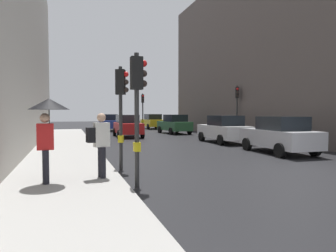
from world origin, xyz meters
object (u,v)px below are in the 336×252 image
object	(u,v)px
car_blue_van	(109,123)
car_green_estate	(174,124)
traffic_light_near_right	(121,99)
traffic_light_mid_street	(237,102)
car_red_sedan	(128,126)
car_white_compact	(224,129)
traffic_light_near_left	(138,95)
car_silver_hatchback	(279,135)
pedestrian_with_umbrella	(48,117)
pedestrian_with_black_backpack	(100,141)
traffic_light_far_median	(143,105)
car_yellow_taxi	(152,121)

from	to	relation	value
car_blue_van	car_green_estate	bearing A→B (deg)	-50.85
traffic_light_near_right	traffic_light_mid_street	bearing A→B (deg)	42.81
traffic_light_near_right	car_red_sedan	size ratio (longest dim) A/B	0.82
car_white_compact	traffic_light_near_right	bearing A→B (deg)	-138.36
traffic_light_near_left	traffic_light_mid_street	bearing A→B (deg)	49.29
car_silver_hatchback	car_white_compact	world-z (taller)	same
car_green_estate	pedestrian_with_umbrella	xyz separation A→B (m)	(-9.84, -17.82, 0.96)
pedestrian_with_black_backpack	traffic_light_near_left	bearing A→B (deg)	-37.37
pedestrian_with_umbrella	traffic_light_mid_street	bearing A→B (deg)	42.70
traffic_light_far_median	car_blue_van	bearing A→B (deg)	144.77
car_white_compact	traffic_light_mid_street	bearing A→B (deg)	46.03
pedestrian_with_black_backpack	car_blue_van	bearing A→B (deg)	81.92
car_blue_van	traffic_light_near_left	bearing A→B (deg)	-95.79
car_red_sedan	pedestrian_with_black_backpack	world-z (taller)	pedestrian_with_black_backpack
car_red_sedan	car_white_compact	world-z (taller)	same
car_yellow_taxi	traffic_light_mid_street	bearing A→B (deg)	-80.22
traffic_light_near_left	traffic_light_far_median	xyz separation A→B (m)	(5.65, 22.38, 0.28)
traffic_light_mid_street	car_white_compact	world-z (taller)	traffic_light_mid_street
traffic_light_near_left	pedestrian_with_umbrella	xyz separation A→B (m)	(-2.20, 0.47, -0.56)
traffic_light_far_median	traffic_light_mid_street	bearing A→B (deg)	-65.01
traffic_light_mid_street	pedestrian_with_umbrella	size ratio (longest dim) A/B	1.86
car_green_estate	pedestrian_with_umbrella	bearing A→B (deg)	-118.90
traffic_light_mid_street	traffic_light_far_median	size ratio (longest dim) A/B	1.02
car_green_estate	car_red_sedan	xyz separation A→B (m)	(-4.81, -2.31, 0.00)
traffic_light_near_left	car_yellow_taxi	xyz separation A→B (m)	(7.90, 26.78, -1.52)
car_silver_hatchback	traffic_light_near_right	bearing A→B (deg)	-167.84
pedestrian_with_black_backpack	car_yellow_taxi	bearing A→B (deg)	71.36
traffic_light_mid_street	traffic_light_far_median	xyz separation A→B (m)	(-4.78, 10.26, -0.05)
traffic_light_far_median	car_blue_van	xyz separation A→B (m)	(-3.15, 2.23, -1.81)
car_green_estate	car_blue_van	distance (m)	8.14
car_white_compact	car_red_sedan	bearing A→B (deg)	126.86
traffic_light_near_right	pedestrian_with_black_backpack	world-z (taller)	traffic_light_near_right
traffic_light_mid_street	pedestrian_with_umbrella	world-z (taller)	traffic_light_mid_street
traffic_light_far_median	car_silver_hatchback	xyz separation A→B (m)	(2.20, -18.23, -1.81)
traffic_light_near_left	traffic_light_near_right	xyz separation A→B (m)	(-0.00, 2.46, 0.01)
car_green_estate	car_yellow_taxi	world-z (taller)	same
car_blue_van	pedestrian_with_black_backpack	world-z (taller)	pedestrian_with_black_backpack
traffic_light_near_left	car_white_compact	distance (m)	12.28
traffic_light_near_right	car_silver_hatchback	xyz separation A→B (m)	(7.85, 1.69, -1.53)
traffic_light_near_left	traffic_light_near_right	size ratio (longest dim) A/B	1.00
traffic_light_near_right	car_green_estate	distance (m)	17.65
pedestrian_with_black_backpack	traffic_light_near_right	bearing A→B (deg)	63.13
car_green_estate	car_red_sedan	size ratio (longest dim) A/B	1.02
car_yellow_taxi	car_white_compact	distance (m)	17.41
car_red_sedan	car_white_compact	distance (m)	8.25
traffic_light_mid_street	pedestrian_with_black_backpack	xyz separation A→B (m)	(-11.33, -11.43, -1.57)
pedestrian_with_umbrella	car_green_estate	bearing A→B (deg)	61.10
traffic_light_near_right	pedestrian_with_umbrella	distance (m)	3.02
traffic_light_near_right	traffic_light_far_median	size ratio (longest dim) A/B	0.90
traffic_light_near_right	car_silver_hatchback	size ratio (longest dim) A/B	0.81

